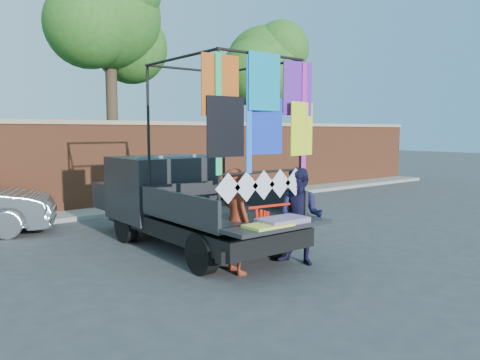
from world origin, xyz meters
TOP-DOWN VIEW (x-y plane):
  - ground at (0.00, 0.00)m, footprint 90.00×90.00m
  - brick_wall at (0.00, 7.00)m, footprint 30.00×0.45m
  - curb at (0.00, 6.30)m, footprint 30.00×1.20m
  - tree_mid at (1.02, 8.12)m, footprint 4.20×3.30m
  - tree_right at (7.52, 8.12)m, footprint 4.20×3.30m
  - pickup_truck at (-0.26, 2.19)m, footprint 2.22×5.58m
  - woman at (-0.58, -0.27)m, footprint 0.46×0.66m
  - man at (0.59, -0.57)m, footprint 0.93×1.01m
  - streamer_bundle at (-0.09, -0.43)m, footprint 0.86×0.13m

SIDE VIEW (x-z plane):
  - ground at x=0.00m, z-range 0.00..0.00m
  - curb at x=0.00m, z-range 0.00..0.12m
  - man at x=0.59m, z-range 0.00..1.68m
  - woman at x=-0.58m, z-range 0.00..1.71m
  - pickup_truck at x=-0.26m, z-range -0.87..2.64m
  - streamer_bundle at x=-0.09m, z-range 0.59..1.19m
  - brick_wall at x=0.00m, z-range 0.02..2.63m
  - tree_right at x=7.52m, z-range 1.44..8.06m
  - tree_mid at x=1.02m, z-range 1.83..9.56m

